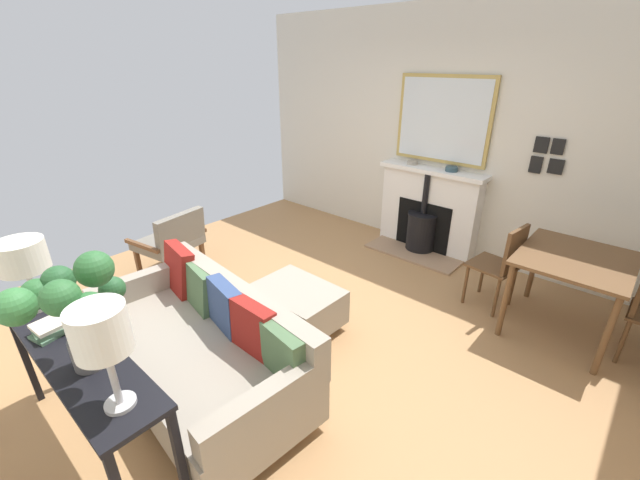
% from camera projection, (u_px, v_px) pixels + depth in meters
% --- Properties ---
extents(ground_plane, '(4.86, 5.41, 0.01)m').
position_uv_depth(ground_plane, '(299.00, 321.00, 3.75)').
color(ground_plane, '#A87A4C').
extents(wall_left, '(0.12, 5.41, 2.85)m').
position_uv_depth(wall_left, '(436.00, 134.00, 4.81)').
color(wall_left, beige).
rests_on(wall_left, ground).
extents(fireplace, '(0.64, 1.32, 1.06)m').
position_uv_depth(fireplace, '(427.00, 215.00, 5.00)').
color(fireplace, '#9E7A5B').
rests_on(fireplace, ground).
extents(mirror_over_mantel, '(0.04, 1.15, 0.99)m').
position_uv_depth(mirror_over_mantel, '(443.00, 120.00, 4.61)').
color(mirror_over_mantel, tan).
extents(mantel_bowl_near, '(0.14, 0.14, 0.04)m').
position_uv_depth(mantel_bowl_near, '(412.00, 162.00, 4.95)').
color(mantel_bowl_near, '#9E9384').
rests_on(mantel_bowl_near, fireplace).
extents(mantel_bowl_far, '(0.14, 0.14, 0.06)m').
position_uv_depth(mantel_bowl_far, '(452.00, 169.00, 4.63)').
color(mantel_bowl_far, '#334C56').
rests_on(mantel_bowl_far, fireplace).
extents(sofa, '(1.06, 1.96, 0.81)m').
position_uv_depth(sofa, '(203.00, 345.00, 2.90)').
color(sofa, '#B2B2B7').
rests_on(sofa, ground).
extents(ottoman, '(0.56, 0.76, 0.41)m').
position_uv_depth(ottoman, '(298.00, 304.00, 3.56)').
color(ottoman, '#B2B2B7').
rests_on(ottoman, ground).
extents(armchair_accent, '(0.76, 0.68, 0.77)m').
position_uv_depth(armchair_accent, '(172.00, 239.00, 4.37)').
color(armchair_accent, brown).
rests_on(armchair_accent, ground).
extents(console_table, '(0.35, 1.58, 0.79)m').
position_uv_depth(console_table, '(78.00, 363.00, 2.24)').
color(console_table, black).
rests_on(console_table, ground).
extents(table_lamp_near_end, '(0.28, 0.28, 0.47)m').
position_uv_depth(table_lamp_near_end, '(22.00, 258.00, 2.40)').
color(table_lamp_near_end, beige).
rests_on(table_lamp_near_end, console_table).
extents(table_lamp_far_end, '(0.24, 0.24, 0.53)m').
position_uv_depth(table_lamp_far_end, '(101.00, 334.00, 1.67)').
color(table_lamp_far_end, '#B2B2B7').
rests_on(table_lamp_far_end, console_table).
extents(potted_plant, '(0.57, 0.51, 0.62)m').
position_uv_depth(potted_plant, '(68.00, 300.00, 1.90)').
color(potted_plant, '#4C4C51').
rests_on(potted_plant, console_table).
extents(book_stack, '(0.29, 0.20, 0.07)m').
position_uv_depth(book_stack, '(57.00, 326.00, 2.32)').
color(book_stack, '#4C7056').
rests_on(book_stack, console_table).
extents(dining_table, '(0.94, 0.84, 0.75)m').
position_uv_depth(dining_table, '(573.00, 268.00, 3.35)').
color(dining_table, brown).
rests_on(dining_table, ground).
extents(dining_chair_near_fireplace, '(0.45, 0.45, 0.88)m').
position_uv_depth(dining_chair_near_fireplace, '(503.00, 261.00, 3.73)').
color(dining_chair_near_fireplace, brown).
rests_on(dining_chair_near_fireplace, ground).
extents(photo_gallery_row, '(0.02, 0.31, 0.37)m').
position_uv_depth(photo_gallery_row, '(547.00, 156.00, 4.02)').
color(photo_gallery_row, black).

